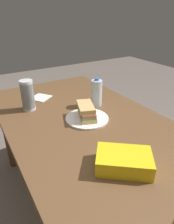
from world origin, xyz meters
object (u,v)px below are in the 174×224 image
(sandwich, at_px, (87,111))
(water_bottle_tall, at_px, (97,93))
(chip_bag, at_px, (124,161))
(plastic_cup_stack, at_px, (28,95))
(paper_plate, at_px, (87,118))
(dining_table, at_px, (91,137))

(sandwich, bearing_deg, water_bottle_tall, -49.87)
(chip_bag, xyz_separation_m, plastic_cup_stack, (0.76, 0.17, 0.07))
(water_bottle_tall, bearing_deg, paper_plate, 131.05)
(paper_plate, height_order, water_bottle_tall, water_bottle_tall)
(dining_table, height_order, water_bottle_tall, water_bottle_tall)
(paper_plate, relative_size, chip_bag, 1.15)
(dining_table, relative_size, paper_plate, 6.64)
(sandwich, height_order, water_bottle_tall, water_bottle_tall)
(paper_plate, xyz_separation_m, water_bottle_tall, (0.14, -0.16, 0.09))
(plastic_cup_stack, bearing_deg, chip_bag, -167.18)
(paper_plate, bearing_deg, chip_bag, 168.84)
(dining_table, xyz_separation_m, water_bottle_tall, (0.22, -0.18, 0.18))
(sandwich, relative_size, plastic_cup_stack, 1.01)
(paper_plate, height_order, sandwich, sandwich)
(dining_table, distance_m, sandwich, 0.16)
(dining_table, xyz_separation_m, paper_plate, (0.08, -0.02, 0.09))
(paper_plate, xyz_separation_m, chip_bag, (-0.44, 0.09, 0.03))
(dining_table, distance_m, plastic_cup_stack, 0.50)
(sandwich, bearing_deg, dining_table, 169.39)
(dining_table, relative_size, water_bottle_tall, 8.90)
(sandwich, distance_m, chip_bag, 0.45)
(chip_bag, relative_size, plastic_cup_stack, 1.13)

